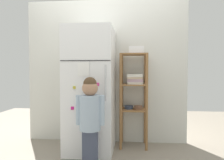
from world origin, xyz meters
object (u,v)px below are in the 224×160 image
at_px(child_standing, 90,112).
at_px(pantry_shelf_unit, 134,90).
at_px(fruit_bin, 136,51).
at_px(refrigerator, 91,90).

xyz_separation_m(child_standing, pantry_shelf_unit, (0.49, 0.68, 0.20)).
bearing_deg(pantry_shelf_unit, child_standing, -125.95).
height_order(child_standing, pantry_shelf_unit, pantry_shelf_unit).
distance_m(child_standing, pantry_shelf_unit, 0.86).
bearing_deg(fruit_bin, pantry_shelf_unit, 171.87).
xyz_separation_m(refrigerator, pantry_shelf_unit, (0.58, 0.17, -0.01)).
height_order(child_standing, fruit_bin, fruit_bin).
relative_size(refrigerator, fruit_bin, 7.91).
bearing_deg(refrigerator, fruit_bin, 15.41).
bearing_deg(refrigerator, pantry_shelf_unit, 16.50).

